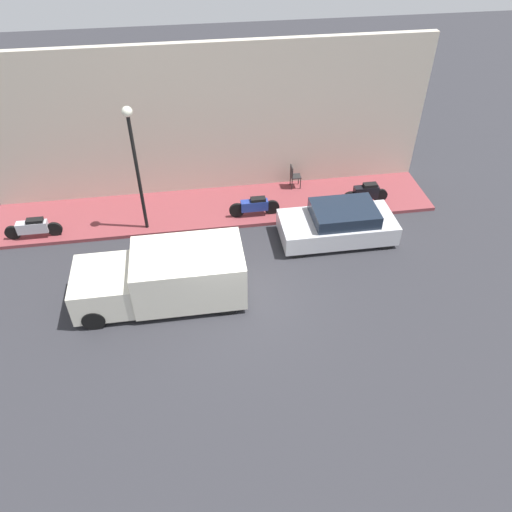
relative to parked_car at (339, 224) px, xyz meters
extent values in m
plane|color=#2D2D33|center=(-2.54, 4.07, -0.62)|extent=(60.00, 60.00, 0.00)
cube|color=brown|center=(2.44, 4.07, -0.56)|extent=(2.69, 16.52, 0.13)
cube|color=beige|center=(3.93, 4.07, 2.27)|extent=(0.30, 16.52, 5.78)
cube|color=silver|center=(0.00, 0.05, -0.13)|extent=(1.85, 4.00, 0.68)
cube|color=#192333|center=(0.00, -0.15, 0.44)|extent=(1.63, 2.20, 0.46)
cylinder|color=black|center=(-0.80, 1.62, -0.34)|extent=(0.20, 0.57, 0.57)
cylinder|color=black|center=(0.80, 1.62, -0.34)|extent=(0.20, 0.57, 0.57)
cylinder|color=black|center=(-0.80, -1.52, -0.34)|extent=(0.20, 0.57, 0.57)
cylinder|color=black|center=(0.80, -1.52, -0.34)|extent=(0.20, 0.57, 0.57)
cube|color=silver|center=(-2.15, 5.30, 0.33)|extent=(2.09, 3.29, 1.53)
cube|color=silver|center=(-2.15, 7.83, 0.10)|extent=(1.99, 1.77, 1.07)
cube|color=#192333|center=(-2.15, 8.10, 0.40)|extent=(1.78, 0.98, 0.43)
cylinder|color=black|center=(-3.06, 8.14, -0.29)|extent=(0.22, 0.67, 0.67)
cylinder|color=black|center=(-1.23, 8.14, -0.29)|extent=(0.22, 0.67, 0.67)
cylinder|color=black|center=(-3.06, 4.24, -0.29)|extent=(0.22, 0.67, 0.67)
cylinder|color=black|center=(-1.23, 4.24, -0.29)|extent=(0.22, 0.67, 0.67)
cube|color=navy|center=(1.66, 2.74, -0.06)|extent=(0.30, 1.00, 0.38)
cube|color=black|center=(1.66, 2.60, 0.20)|extent=(0.27, 0.55, 0.12)
cylinder|color=black|center=(1.66, 3.39, -0.21)|extent=(0.10, 0.57, 0.57)
cylinder|color=black|center=(1.66, 2.08, -0.21)|extent=(0.10, 0.57, 0.57)
cube|color=black|center=(1.81, -1.59, 0.00)|extent=(0.30, 0.94, 0.50)
cube|color=black|center=(1.81, -1.72, 0.31)|extent=(0.27, 0.51, 0.12)
cylinder|color=black|center=(1.81, -0.98, -0.21)|extent=(0.10, 0.56, 0.56)
cylinder|color=black|center=(1.81, -2.19, -0.21)|extent=(0.10, 0.56, 0.56)
cube|color=#B7B7BF|center=(1.49, 10.61, -0.06)|extent=(0.30, 1.04, 0.41)
cube|color=black|center=(1.49, 10.47, 0.21)|extent=(0.27, 0.57, 0.12)
cylinder|color=black|center=(1.49, 11.31, -0.22)|extent=(0.10, 0.53, 0.53)
cylinder|color=black|center=(1.49, 9.90, -0.22)|extent=(0.10, 0.53, 0.53)
cylinder|color=black|center=(1.50, 6.71, 1.67)|extent=(0.12, 0.12, 4.31)
sphere|color=silver|center=(1.50, 6.71, 3.92)|extent=(0.34, 0.34, 0.34)
cube|color=#262626|center=(3.36, 0.81, 0.00)|extent=(0.40, 0.40, 0.04)
cube|color=#262626|center=(3.36, 0.99, 0.24)|extent=(0.40, 0.04, 0.45)
cylinder|color=#262626|center=(3.19, 0.64, -0.26)|extent=(0.04, 0.04, 0.47)
cylinder|color=#262626|center=(3.53, 0.64, -0.26)|extent=(0.04, 0.04, 0.47)
cylinder|color=#262626|center=(3.19, 0.99, -0.26)|extent=(0.04, 0.04, 0.47)
cylinder|color=#262626|center=(3.53, 0.99, -0.26)|extent=(0.04, 0.04, 0.47)
camera|label=1|loc=(-13.48, 4.96, 10.39)|focal=35.00mm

